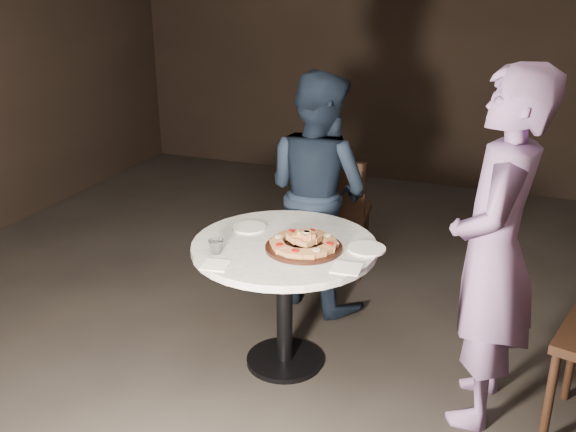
% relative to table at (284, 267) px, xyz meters
% --- Properties ---
extents(floor, '(7.00, 7.00, 0.00)m').
position_rel_table_xyz_m(floor, '(0.10, -0.07, -0.58)').
color(floor, black).
rests_on(floor, ground).
extents(table, '(1.14, 1.14, 0.71)m').
position_rel_table_xyz_m(table, '(0.00, 0.00, 0.00)').
color(table, black).
rests_on(table, ground).
extents(serving_board, '(0.49, 0.49, 0.02)m').
position_rel_table_xyz_m(serving_board, '(0.12, -0.03, 0.14)').
color(serving_board, black).
rests_on(serving_board, table).
extents(focaccia_pile, '(0.34, 0.34, 0.09)m').
position_rel_table_xyz_m(focaccia_pile, '(0.12, -0.03, 0.18)').
color(focaccia_pile, '#A36C3F').
rests_on(focaccia_pile, serving_board).
extents(plate_left, '(0.22, 0.22, 0.01)m').
position_rel_table_xyz_m(plate_left, '(-0.25, 0.12, 0.14)').
color(plate_left, white).
rests_on(plate_left, table).
extents(plate_right, '(0.24, 0.24, 0.01)m').
position_rel_table_xyz_m(plate_right, '(0.41, 0.07, 0.14)').
color(plate_right, white).
rests_on(plate_right, table).
extents(water_glass, '(0.09, 0.09, 0.07)m').
position_rel_table_xyz_m(water_glass, '(-0.27, -0.24, 0.17)').
color(water_glass, silver).
rests_on(water_glass, table).
extents(napkin_near, '(0.14, 0.14, 0.01)m').
position_rel_table_xyz_m(napkin_near, '(-0.20, -0.36, 0.14)').
color(napkin_near, white).
rests_on(napkin_near, table).
extents(napkin_far, '(0.14, 0.14, 0.01)m').
position_rel_table_xyz_m(napkin_far, '(0.38, -0.17, 0.14)').
color(napkin_far, white).
rests_on(napkin_far, table).
extents(chair_far, '(0.44, 0.46, 0.85)m').
position_rel_table_xyz_m(chair_far, '(-0.07, 1.16, -0.09)').
color(chair_far, black).
rests_on(chair_far, ground).
extents(diner_navy, '(0.88, 0.80, 1.48)m').
position_rel_table_xyz_m(diner_navy, '(-0.08, 0.76, 0.16)').
color(diner_navy, black).
rests_on(diner_navy, ground).
extents(diner_teal, '(0.42, 0.62, 1.67)m').
position_rel_table_xyz_m(diner_teal, '(1.02, -0.03, 0.26)').
color(diner_teal, slate).
rests_on(diner_teal, ground).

